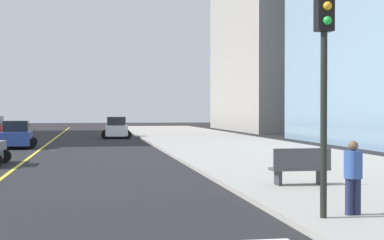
{
  "coord_description": "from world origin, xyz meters",
  "views": [
    {
      "loc": [
        3.16,
        -4.24,
        2.4
      ],
      "look_at": [
        10.49,
        37.92,
        1.7
      ],
      "focal_mm": 53.86,
      "sensor_mm": 36.0,
      "label": 1
    }
  ],
  "objects_px": {
    "traffic_light_near_corner": "(324,53)",
    "pedestrian_waiting_east": "(353,174)",
    "park_bench": "(300,167)",
    "car_blue_fourth": "(17,135)",
    "car_white_nearest": "(116,128)"
  },
  "relations": [
    {
      "from": "traffic_light_near_corner",
      "to": "pedestrian_waiting_east",
      "type": "bearing_deg",
      "value": -163.13
    },
    {
      "from": "park_bench",
      "to": "car_blue_fourth",
      "type": "bearing_deg",
      "value": 26.71
    },
    {
      "from": "pedestrian_waiting_east",
      "to": "traffic_light_near_corner",
      "type": "bearing_deg",
      "value": 19.25
    },
    {
      "from": "car_white_nearest",
      "to": "park_bench",
      "type": "relative_size",
      "value": 2.33
    },
    {
      "from": "traffic_light_near_corner",
      "to": "park_bench",
      "type": "xyz_separation_m",
      "value": [
        1.42,
        5.16,
        -2.9
      ]
    },
    {
      "from": "traffic_light_near_corner",
      "to": "park_bench",
      "type": "distance_m",
      "value": 6.08
    },
    {
      "from": "traffic_light_near_corner",
      "to": "car_blue_fourth",
      "type": "bearing_deg",
      "value": -70.39
    },
    {
      "from": "traffic_light_near_corner",
      "to": "pedestrian_waiting_east",
      "type": "xyz_separation_m",
      "value": [
        0.76,
        0.23,
        -2.56
      ]
    },
    {
      "from": "car_white_nearest",
      "to": "park_bench",
      "type": "bearing_deg",
      "value": 98.48
    },
    {
      "from": "car_blue_fourth",
      "to": "car_white_nearest",
      "type": "bearing_deg",
      "value": 58.67
    },
    {
      "from": "car_white_nearest",
      "to": "traffic_light_near_corner",
      "type": "xyz_separation_m",
      "value": [
        2.69,
        -39.28,
        2.72
      ]
    },
    {
      "from": "traffic_light_near_corner",
      "to": "pedestrian_waiting_east",
      "type": "height_order",
      "value": "traffic_light_near_corner"
    },
    {
      "from": "car_blue_fourth",
      "to": "park_bench",
      "type": "distance_m",
      "value": 24.19
    },
    {
      "from": "car_blue_fourth",
      "to": "traffic_light_near_corner",
      "type": "bearing_deg",
      "value": -73.14
    },
    {
      "from": "car_white_nearest",
      "to": "pedestrian_waiting_east",
      "type": "height_order",
      "value": "car_white_nearest"
    }
  ]
}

